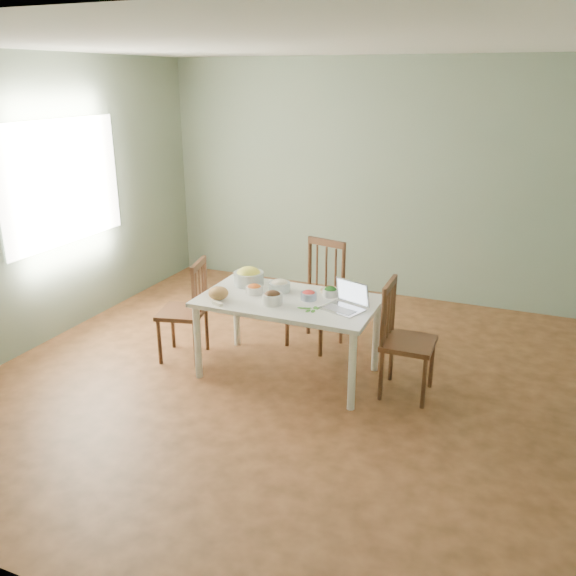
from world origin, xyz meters
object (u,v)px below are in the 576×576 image
at_px(chair_far, 315,295).
at_px(chair_right, 409,340).
at_px(dining_table, 288,337).
at_px(bowl_squash, 249,276).
at_px(chair_left, 182,310).
at_px(bread_boule, 218,293).
at_px(laptop, 343,297).

xyz_separation_m(chair_far, chair_right, (1.03, -0.60, -0.03)).
xyz_separation_m(dining_table, bowl_squash, (-0.47, 0.21, 0.43)).
relative_size(dining_table, chair_right, 1.56).
relative_size(dining_table, chair_left, 1.59).
bearing_deg(chair_right, bowl_squash, 83.52).
height_order(bread_boule, laptop, laptop).
bearing_deg(bowl_squash, bread_boule, -98.66).
relative_size(dining_table, bowl_squash, 5.52).
distance_m(chair_far, laptop, 0.92).
height_order(chair_left, laptop, chair_left).
xyz_separation_m(dining_table, chair_far, (-0.00, 0.66, 0.16)).
distance_m(dining_table, laptop, 0.68).
distance_m(chair_far, chair_left, 1.25).
height_order(chair_far, laptop, chair_far).
relative_size(dining_table, laptop, 4.70).
bearing_deg(bread_boule, dining_table, 23.09).
bearing_deg(bowl_squash, chair_left, -153.69).
relative_size(dining_table, chair_far, 1.47).
height_order(dining_table, laptop, laptop).
bearing_deg(chair_right, chair_left, 92.68).
bearing_deg(chair_right, dining_table, 92.46).
xyz_separation_m(chair_left, bread_boule, (0.48, -0.17, 0.29)).
relative_size(bowl_squash, laptop, 0.85).
height_order(chair_far, bowl_squash, chair_far).
xyz_separation_m(chair_far, chair_left, (-1.02, -0.72, -0.04)).
distance_m(chair_left, chair_right, 2.06).
height_order(chair_left, chair_right, chair_right).
height_order(dining_table, chair_left, chair_left).
distance_m(dining_table, bowl_squash, 0.67).
distance_m(chair_right, laptop, 0.64).
relative_size(chair_left, chair_right, 0.98).
height_order(chair_right, bowl_squash, chair_right).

